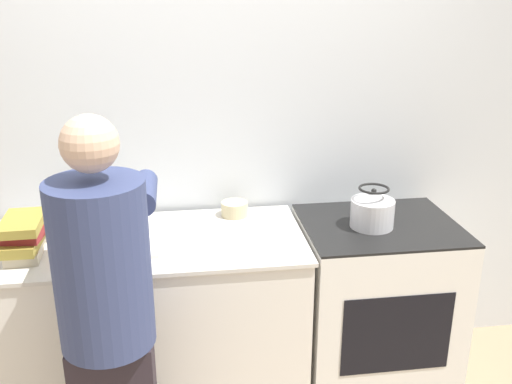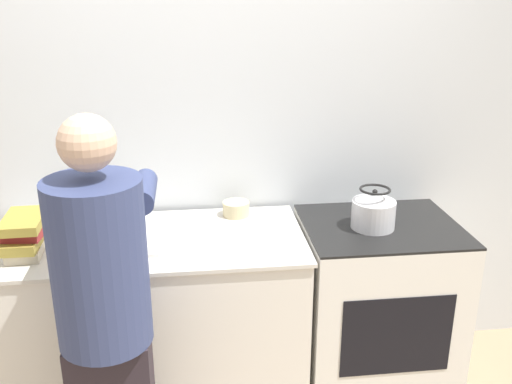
# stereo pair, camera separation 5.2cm
# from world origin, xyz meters

# --- Properties ---
(wall_back) EXTENTS (8.00, 0.05, 2.60)m
(wall_back) POSITION_xyz_m (0.00, 0.74, 1.30)
(wall_back) COLOR silver
(wall_back) RESTS_ON ground_plane
(counter) EXTENTS (1.49, 0.70, 0.90)m
(counter) POSITION_xyz_m (-0.39, 0.34, 0.45)
(counter) COLOR silver
(counter) RESTS_ON ground_plane
(oven) EXTENTS (0.75, 0.63, 0.93)m
(oven) POSITION_xyz_m (0.74, 0.32, 0.47)
(oven) COLOR silver
(oven) RESTS_ON ground_plane
(person) EXTENTS (0.39, 0.63, 1.63)m
(person) POSITION_xyz_m (-0.51, -0.24, 0.88)
(person) COLOR #2A2229
(person) RESTS_ON ground_plane
(cutting_board) EXTENTS (0.34, 0.24, 0.02)m
(cutting_board) POSITION_xyz_m (-0.50, 0.25, 0.91)
(cutting_board) COLOR silver
(cutting_board) RESTS_ON counter
(knife) EXTENTS (0.26, 0.06, 0.01)m
(knife) POSITION_xyz_m (-0.55, 0.23, 0.93)
(knife) COLOR silver
(knife) RESTS_ON cutting_board
(kettle) EXTENTS (0.21, 0.21, 0.20)m
(kettle) POSITION_xyz_m (0.69, 0.29, 1.01)
(kettle) COLOR silver
(kettle) RESTS_ON oven
(bowl_prep) EXTENTS (0.14, 0.14, 0.07)m
(bowl_prep) POSITION_xyz_m (0.05, 0.58, 0.94)
(bowl_prep) COLOR #C6B789
(bowl_prep) RESTS_ON counter
(canister_jar) EXTENTS (0.12, 0.12, 0.13)m
(canister_jar) POSITION_xyz_m (-0.70, 0.59, 0.97)
(canister_jar) COLOR tan
(canister_jar) RESTS_ON counter
(book_stack) EXTENTS (0.18, 0.28, 0.18)m
(book_stack) POSITION_xyz_m (-0.90, 0.25, 1.00)
(book_stack) COLOR beige
(book_stack) RESTS_ON counter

